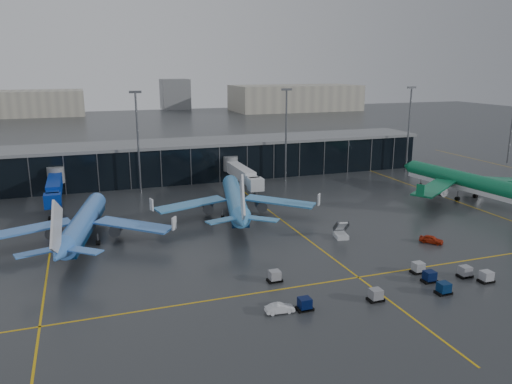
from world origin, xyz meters
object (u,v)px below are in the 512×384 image
object	(u,v)px
mobile_airstair	(341,234)
service_van_white	(280,308)
airliner_aer_lingus	(462,170)
baggage_carts	(401,282)
service_van_red	(431,239)
airliner_arkefly	(82,210)
airliner_klm_near	(235,188)

from	to	relation	value
mobile_airstair	service_van_white	world-z (taller)	mobile_airstair
airliner_aer_lingus	baggage_carts	xyz separation A→B (m)	(-44.17, -38.88, -6.09)
mobile_airstair	service_van_white	size ratio (longest dim) A/B	0.92
airliner_aer_lingus	service_van_red	size ratio (longest dim) A/B	10.68
airliner_arkefly	service_van_red	xyz separation A→B (m)	(59.60, -21.50, -5.31)
airliner_klm_near	airliner_aer_lingus	xyz separation A→B (m)	(56.82, -2.73, 0.63)
airliner_aer_lingus	airliner_arkefly	bearing A→B (deg)	175.45
airliner_klm_near	airliner_aer_lingus	size ratio (longest dim) A/B	0.91
airliner_aer_lingus	service_van_white	size ratio (longest dim) A/B	11.50
mobile_airstair	service_van_red	world-z (taller)	mobile_airstair
service_van_white	service_van_red	bearing A→B (deg)	-62.66
airliner_aer_lingus	baggage_carts	distance (m)	59.16
airliner_arkefly	mobile_airstair	bearing A→B (deg)	-4.95
service_van_red	service_van_white	bearing A→B (deg)	163.89
mobile_airstair	service_van_red	bearing A→B (deg)	-18.05
baggage_carts	service_van_red	xyz separation A→B (m)	(16.27, 13.98, -0.05)
airliner_klm_near	mobile_airstair	size ratio (longest dim) A/B	11.32
airliner_arkefly	service_van_white	xyz separation A→B (m)	(23.62, -36.95, -5.39)
airliner_aer_lingus	mobile_airstair	bearing A→B (deg)	-164.90
airliner_klm_near	baggage_carts	size ratio (longest dim) A/B	1.27
baggage_carts	service_van_red	world-z (taller)	baggage_carts
airliner_arkefly	airliner_klm_near	distance (m)	31.29
airliner_klm_near	service_van_red	xyz separation A→B (m)	(28.92, -27.64, -5.51)
airliner_klm_near	baggage_carts	bearing A→B (deg)	-60.42
baggage_carts	airliner_arkefly	bearing A→B (deg)	140.69
mobile_airstair	airliner_klm_near	bearing A→B (deg)	138.55
airliner_klm_near	service_van_white	world-z (taller)	airliner_klm_near
service_van_red	service_van_white	xyz separation A→B (m)	(-35.99, -15.45, -0.07)
airliner_klm_near	mobile_airstair	xyz separation A→B (m)	(14.78, -19.61, -5.45)
airliner_klm_near	service_van_white	bearing A→B (deg)	-86.64
airliner_arkefly	airliner_klm_near	world-z (taller)	airliner_klm_near
service_van_white	airliner_klm_near	bearing A→B (deg)	-5.21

